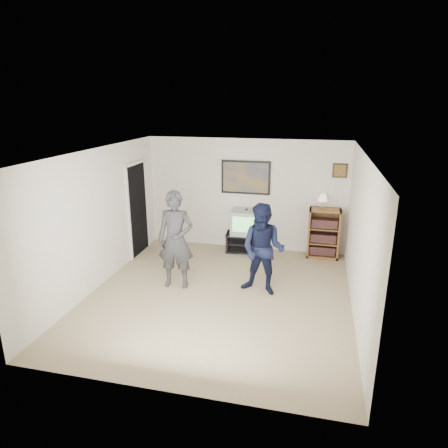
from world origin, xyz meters
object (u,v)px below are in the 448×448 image
at_px(crt_television, 246,222).
at_px(person_tall, 176,240).
at_px(media_stand, 245,242).
at_px(person_short, 263,250).
at_px(bookshelf, 324,233).

distance_m(crt_television, person_tall, 2.23).
relative_size(media_stand, person_tall, 0.49).
xyz_separation_m(person_tall, person_short, (1.57, 0.09, -0.08)).
bearing_deg(crt_television, bookshelf, -1.09).
distance_m(media_stand, crt_television, 0.48).
height_order(bookshelf, person_tall, person_tall).
xyz_separation_m(bookshelf, person_short, (-1.05, -1.98, 0.27)).
height_order(bookshelf, person_short, person_short).
bearing_deg(crt_television, media_stand, 177.21).
height_order(media_stand, person_short, person_short).
bearing_deg(person_tall, crt_television, 58.91).
relative_size(bookshelf, person_tall, 0.61).
relative_size(crt_television, person_tall, 0.36).
bearing_deg(person_tall, person_short, -3.25).
bearing_deg(media_stand, bookshelf, -3.93).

